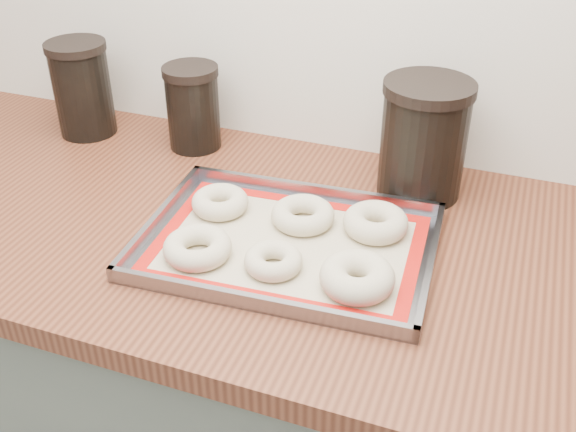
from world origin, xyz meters
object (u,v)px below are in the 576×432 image
at_px(bagel_front_mid, 273,261).
at_px(canister_mid, 193,107).
at_px(bagel_front_left, 197,248).
at_px(bagel_back_right, 376,222).
at_px(baking_tray, 288,244).
at_px(bagel_back_mid, 303,215).
at_px(canister_right, 424,139).
at_px(canister_left, 82,88).
at_px(bagel_front_right, 357,277).
at_px(bagel_back_left, 220,202).

distance_m(bagel_front_mid, canister_mid, 0.46).
bearing_deg(bagel_front_left, bagel_front_mid, 5.16).
bearing_deg(bagel_back_right, baking_tray, -145.13).
bearing_deg(bagel_back_mid, canister_right, 48.25).
relative_size(bagel_front_left, canister_right, 0.51).
height_order(bagel_front_mid, canister_left, canister_left).
distance_m(baking_tray, bagel_front_right, 0.15).
xyz_separation_m(baking_tray, canister_left, (-0.54, 0.25, 0.09)).
xyz_separation_m(baking_tray, bagel_back_right, (0.12, 0.08, 0.02)).
distance_m(bagel_front_left, canister_right, 0.44).
bearing_deg(bagel_front_right, canister_left, 154.61).
relative_size(bagel_front_left, bagel_back_right, 1.00).
bearing_deg(bagel_back_left, bagel_front_right, -24.30).
height_order(bagel_front_left, bagel_front_right, bagel_front_right).
height_order(bagel_back_mid, bagel_back_right, bagel_back_right).
xyz_separation_m(bagel_back_right, canister_left, (-0.67, 0.17, 0.07)).
bearing_deg(baking_tray, bagel_back_mid, 88.75).
bearing_deg(bagel_back_mid, bagel_back_right, 8.01).
height_order(bagel_front_left, canister_left, canister_left).
bearing_deg(baking_tray, bagel_front_left, -147.44).
relative_size(canister_left, canister_right, 0.93).
bearing_deg(canister_right, baking_tray, -123.15).
xyz_separation_m(bagel_front_left, bagel_back_left, (-0.02, 0.13, -0.00)).
height_order(baking_tray, bagel_front_right, bagel_front_right).
distance_m(bagel_front_right, bagel_back_mid, 0.19).
bearing_deg(bagel_front_mid, canister_left, 149.65).
xyz_separation_m(bagel_back_left, canister_left, (-0.40, 0.20, 0.08)).
relative_size(bagel_front_mid, canister_left, 0.46).
bearing_deg(canister_left, bagel_front_mid, -30.35).
distance_m(bagel_front_right, canister_left, 0.75).
bearing_deg(bagel_front_right, bagel_front_mid, 179.26).
bearing_deg(bagel_back_right, bagel_front_right, -86.11).
distance_m(bagel_front_left, bagel_back_mid, 0.19).
bearing_deg(baking_tray, bagel_back_right, 34.87).
distance_m(bagel_front_right, bagel_back_left, 0.30).
xyz_separation_m(baking_tray, bagel_front_left, (-0.12, -0.08, 0.01)).
bearing_deg(canister_mid, canister_left, -175.28).
xyz_separation_m(bagel_front_right, canister_right, (0.03, 0.31, 0.08)).
bearing_deg(bagel_front_left, canister_mid, 117.26).
height_order(canister_left, canister_mid, canister_left).
relative_size(baking_tray, canister_right, 2.28).
distance_m(bagel_front_left, canister_left, 0.54).
bearing_deg(canister_left, bagel_back_left, -26.14).
height_order(bagel_front_right, canister_left, canister_left).
xyz_separation_m(bagel_back_mid, canister_right, (0.16, 0.18, 0.08)).
xyz_separation_m(baking_tray, bagel_front_right, (0.13, -0.07, 0.02)).
bearing_deg(bagel_front_left, baking_tray, 32.56).
relative_size(bagel_back_left, canister_left, 0.50).
relative_size(bagel_front_mid, canister_mid, 0.53).
xyz_separation_m(bagel_front_left, bagel_back_mid, (0.12, 0.14, -0.00)).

